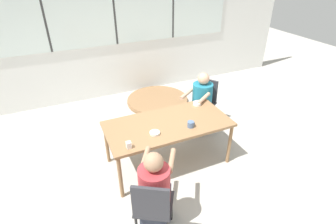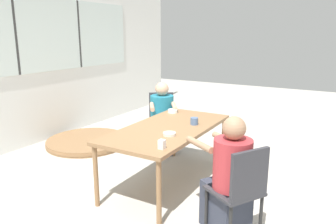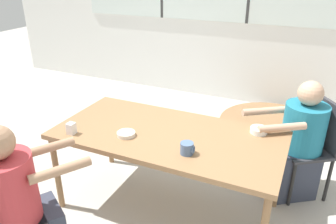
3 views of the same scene
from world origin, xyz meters
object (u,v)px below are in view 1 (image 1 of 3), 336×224
(bowl_white_shallow, at_px, (197,103))
(folded_table_stack, at_px, (158,100))
(milk_carton_small, at_px, (129,145))
(person_woman_green_shirt, at_px, (201,105))
(coffee_mug, at_px, (191,124))
(person_man_blue_shirt, at_px, (155,195))
(bowl_cereal, at_px, (155,133))
(chair_for_woman_green_shirt, at_px, (205,99))
(chair_for_man_blue_shirt, at_px, (153,206))

(bowl_white_shallow, distance_m, folded_table_stack, 1.73)
(milk_carton_small, relative_size, bowl_white_shallow, 0.68)
(person_woman_green_shirt, distance_m, coffee_mug, 1.13)
(person_man_blue_shirt, bearing_deg, bowl_white_shallow, 77.01)
(person_man_blue_shirt, distance_m, bowl_cereal, 0.88)
(coffee_mug, bearing_deg, bowl_white_shallow, 52.64)
(chair_for_woman_green_shirt, xyz_separation_m, person_woman_green_shirt, (-0.14, -0.10, -0.05))
(chair_for_woman_green_shirt, height_order, milk_carton_small, chair_for_woman_green_shirt)
(bowl_cereal, relative_size, folded_table_stack, 0.11)
(chair_for_woman_green_shirt, xyz_separation_m, folded_table_stack, (-0.48, 1.14, -0.48))
(chair_for_woman_green_shirt, height_order, bowl_white_shallow, chair_for_woman_green_shirt)
(coffee_mug, relative_size, milk_carton_small, 1.10)
(chair_for_woman_green_shirt, xyz_separation_m, chair_for_man_blue_shirt, (-1.75, -1.85, 0.00))
(chair_for_woman_green_shirt, distance_m, coffee_mug, 1.28)
(chair_for_woman_green_shirt, relative_size, person_woman_green_shirt, 0.82)
(person_man_blue_shirt, bearing_deg, bowl_cereal, 99.64)
(chair_for_man_blue_shirt, distance_m, coffee_mug, 1.30)
(chair_for_man_blue_shirt, relative_size, milk_carton_small, 9.72)
(coffee_mug, xyz_separation_m, milk_carton_small, (-0.92, -0.10, 0.00))
(chair_for_woman_green_shirt, relative_size, milk_carton_small, 9.72)
(person_man_blue_shirt, distance_m, milk_carton_small, 0.70)
(coffee_mug, height_order, bowl_cereal, coffee_mug)
(person_woman_green_shirt, relative_size, milk_carton_small, 11.91)
(person_woman_green_shirt, relative_size, bowl_cereal, 7.70)
(chair_for_man_blue_shirt, xyz_separation_m, milk_carton_small, (-0.00, 0.79, 0.24))
(chair_for_woman_green_shirt, relative_size, coffee_mug, 8.83)
(milk_carton_small, bearing_deg, person_man_blue_shirt, -82.14)
(bowl_cereal, bearing_deg, chair_for_man_blue_shirt, -113.29)
(chair_for_woman_green_shirt, height_order, coffee_mug, chair_for_woman_green_shirt)
(person_man_blue_shirt, height_order, bowl_cereal, person_man_blue_shirt)
(chair_for_woman_green_shirt, bearing_deg, coffee_mug, 104.86)
(bowl_white_shallow, xyz_separation_m, folded_table_stack, (-0.05, 1.58, -0.69))
(chair_for_man_blue_shirt, xyz_separation_m, person_woman_green_shirt, (1.60, 1.75, -0.05))
(person_man_blue_shirt, distance_m, coffee_mug, 1.15)
(milk_carton_small, bearing_deg, folded_table_stack, 60.02)
(bowl_white_shallow, bearing_deg, milk_carton_small, -154.91)
(person_woman_green_shirt, distance_m, bowl_white_shallow, 0.52)
(person_man_blue_shirt, height_order, milk_carton_small, person_man_blue_shirt)
(chair_for_woman_green_shirt, relative_size, bowl_cereal, 6.28)
(milk_carton_small, height_order, bowl_white_shallow, milk_carton_small)
(person_man_blue_shirt, distance_m, bowl_white_shallow, 1.78)
(person_woman_green_shirt, xyz_separation_m, folded_table_stack, (-0.34, 1.24, -0.43))
(chair_for_woman_green_shirt, distance_m, bowl_white_shallow, 0.65)
(person_man_blue_shirt, bearing_deg, coffee_mug, 72.95)
(chair_for_man_blue_shirt, relative_size, folded_table_stack, 0.66)
(folded_table_stack, bearing_deg, person_woman_green_shirt, -74.76)
(chair_for_woman_green_shirt, bearing_deg, bowl_white_shallow, 101.31)
(person_woman_green_shirt, xyz_separation_m, milk_carton_small, (-1.60, -0.96, 0.29))
(bowl_white_shallow, relative_size, bowl_cereal, 0.95)
(coffee_mug, distance_m, folded_table_stack, 2.24)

